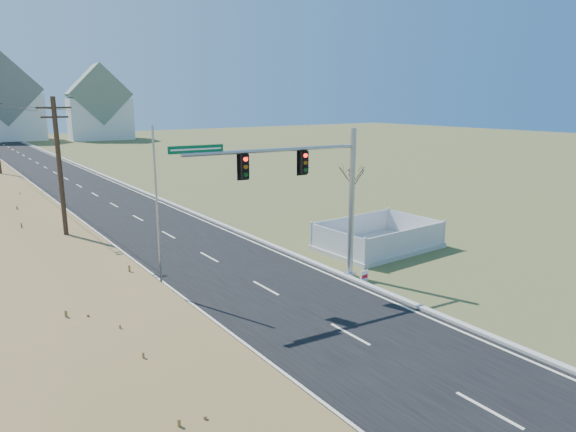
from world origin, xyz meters
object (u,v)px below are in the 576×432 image
Objects in this scene: bare_tree at (353,176)px; open_sign at (364,276)px; traffic_signal_mast at (320,191)px; fence_enclosure at (377,243)px; flagpole at (158,230)px.

open_sign is at bearing -127.88° from bare_tree.
traffic_signal_mast reaches higher than fence_enclosure.
traffic_signal_mast is 8.35m from fence_enclosure.
flagpole reaches higher than open_sign.
open_sign is (1.88, -1.26, -4.26)m from traffic_signal_mast.
bare_tree is at bearing 12.19° from flagpole.
traffic_signal_mast is 15.77× the size of open_sign.
traffic_signal_mast reaches higher than bare_tree.
flagpole is at bearing 151.80° from open_sign.
open_sign is 0.12× the size of bare_tree.
bare_tree is at bearing 44.22° from traffic_signal_mast.
fence_enclosure is (6.66, 2.66, -4.27)m from traffic_signal_mast.
traffic_signal_mast is 1.21× the size of flagpole.
traffic_signal_mast is 7.67m from flagpole.
fence_enclosure is at bearing 36.88° from open_sign.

